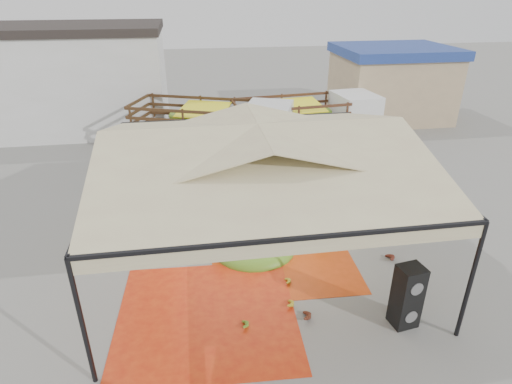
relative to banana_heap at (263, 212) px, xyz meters
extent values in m
plane|color=slate|center=(-0.40, -1.26, -0.67)|extent=(90.00, 90.00, 0.00)
cylinder|color=black|center=(-4.40, -5.26, 0.83)|extent=(0.10, 0.10, 3.00)
cylinder|color=black|center=(3.60, -5.26, 0.83)|extent=(0.10, 0.10, 3.00)
cylinder|color=black|center=(-4.40, 2.74, 0.83)|extent=(0.10, 0.10, 3.00)
cylinder|color=black|center=(3.60, 2.74, 0.83)|extent=(0.10, 0.10, 3.00)
pyramid|color=#C8C08D|center=(-0.40, -1.26, 2.83)|extent=(8.00, 8.00, 1.00)
cube|color=black|center=(-0.40, -1.26, 2.33)|extent=(8.00, 8.00, 0.08)
cube|color=#C8C08D|center=(-0.40, -1.26, 2.15)|extent=(8.00, 8.00, 0.36)
cube|color=silver|center=(-10.40, 12.74, 1.83)|extent=(14.00, 6.00, 5.00)
cube|color=black|center=(-10.40, 12.74, 4.53)|extent=(14.30, 6.30, 0.40)
cube|color=tan|center=(9.60, 11.74, 1.13)|extent=(6.00, 5.00, 3.60)
cube|color=navy|center=(9.60, 11.74, 3.18)|extent=(6.30, 5.30, 0.50)
cube|color=#D34113|center=(-2.05, -3.72, -0.66)|extent=(4.52, 4.32, 0.01)
cube|color=#CD4313|center=(0.28, -1.38, -0.66)|extent=(4.28, 4.47, 0.01)
ellipsoid|color=#3D7A19|center=(0.00, 0.00, 0.00)|extent=(6.35, 5.27, 1.33)
ellipsoid|color=gold|center=(-0.03, -3.67, -0.57)|extent=(0.52, 0.47, 0.20)
ellipsoid|color=gold|center=(0.10, -2.79, -0.58)|extent=(0.42, 0.35, 0.18)
ellipsoid|color=#511812|center=(0.24, -4.17, -0.55)|extent=(0.58, 0.50, 0.23)
ellipsoid|color=maroon|center=(3.30, -2.22, -0.55)|extent=(0.51, 0.42, 0.23)
ellipsoid|color=#517117|center=(-1.25, -4.22, -0.57)|extent=(0.43, 0.35, 0.19)
ellipsoid|color=#537418|center=(0.11, -1.69, 1.95)|extent=(0.24, 0.24, 0.20)
ellipsoid|color=#537418|center=(1.61, -1.69, 1.95)|extent=(0.24, 0.24, 0.20)
ellipsoid|color=#537418|center=(3.11, -1.69, 1.95)|extent=(0.24, 0.24, 0.20)
cube|color=black|center=(2.54, -4.70, -0.27)|extent=(0.65, 0.59, 0.80)
cube|color=black|center=(2.54, -4.70, 0.53)|extent=(0.65, 0.59, 0.80)
imported|color=gray|center=(1.45, 1.50, 0.24)|extent=(0.76, 0.61, 1.80)
cube|color=#4B2D19|center=(-1.99, 7.64, 0.46)|extent=(5.91, 4.22, 0.13)
cube|color=silver|center=(1.34, 6.38, 0.57)|extent=(2.65, 2.90, 2.48)
cylinder|color=black|center=(-4.18, 7.31, -0.18)|extent=(1.02, 0.64, 0.97)
cylinder|color=black|center=(-3.42, 9.33, -0.18)|extent=(1.02, 0.64, 0.97)
cylinder|color=black|center=(-0.95, 6.10, -0.18)|extent=(1.02, 0.64, 0.97)
cylinder|color=black|center=(-0.19, 8.11, -0.18)|extent=(1.02, 0.64, 0.97)
cylinder|color=black|center=(0.76, 5.45, -0.18)|extent=(1.02, 0.64, 0.97)
cylinder|color=black|center=(1.52, 7.47, -0.18)|extent=(1.02, 0.64, 0.97)
ellipsoid|color=#3C6E17|center=(-1.99, 7.64, 1.00)|extent=(4.71, 3.33, 0.75)
cube|color=yellow|center=(-1.48, 7.45, 1.43)|extent=(2.77, 2.77, 0.27)
cube|color=#53301B|center=(2.60, 7.63, 0.43)|extent=(5.47, 3.00, 0.13)
cube|color=silver|center=(6.02, 8.03, 0.54)|extent=(2.14, 2.50, 2.40)
cylinder|color=black|center=(0.85, 6.37, -0.20)|extent=(0.97, 0.42, 0.94)
cylinder|color=black|center=(0.61, 8.45, -0.20)|extent=(0.97, 0.42, 0.94)
cylinder|color=black|center=(4.17, 6.76, -0.20)|extent=(0.97, 0.42, 0.94)
cylinder|color=black|center=(3.93, 8.84, -0.20)|extent=(0.97, 0.42, 0.94)
cylinder|color=black|center=(5.94, 6.97, -0.20)|extent=(0.97, 0.42, 0.94)
cylinder|color=black|center=(5.69, 9.04, -0.20)|extent=(0.97, 0.42, 0.94)
ellipsoid|color=#4E7E1A|center=(2.60, 7.63, 0.95)|extent=(4.37, 2.36, 0.73)
cube|color=yellow|center=(3.12, 7.69, 1.37)|extent=(2.32, 2.31, 0.26)
camera|label=1|loc=(-2.13, -11.84, 6.63)|focal=30.00mm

